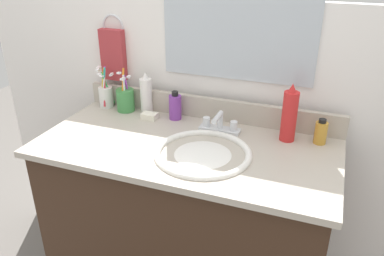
% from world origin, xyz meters
% --- Properties ---
extents(vanity_cabinet, '(1.04, 0.48, 0.80)m').
position_xyz_m(vanity_cabinet, '(0.00, 0.00, 0.40)').
color(vanity_cabinet, '#382316').
rests_on(vanity_cabinet, ground_plane).
extents(countertop, '(1.09, 0.53, 0.02)m').
position_xyz_m(countertop, '(0.00, 0.00, 0.81)').
color(countertop, '#B2A899').
rests_on(countertop, vanity_cabinet).
extents(backsplash, '(1.09, 0.02, 0.09)m').
position_xyz_m(backsplash, '(0.00, 0.25, 0.87)').
color(backsplash, '#B2A899').
rests_on(backsplash, countertop).
extents(back_wall, '(2.19, 0.04, 1.30)m').
position_xyz_m(back_wall, '(0.00, 0.31, 0.65)').
color(back_wall, white).
rests_on(back_wall, ground_plane).
extents(mirror_panel, '(0.60, 0.01, 0.56)m').
position_xyz_m(mirror_panel, '(0.10, 0.29, 1.27)').
color(mirror_panel, '#B2BCC6').
extents(towel_ring, '(0.10, 0.01, 0.10)m').
position_xyz_m(towel_ring, '(-0.44, 0.29, 1.16)').
color(towel_ring, silver).
extents(hand_towel, '(0.11, 0.04, 0.22)m').
position_xyz_m(hand_towel, '(-0.44, 0.27, 1.04)').
color(hand_towel, '#A53338').
extents(sink_basin, '(0.34, 0.34, 0.11)m').
position_xyz_m(sink_basin, '(0.08, -0.05, 0.79)').
color(sink_basin, white).
rests_on(sink_basin, countertop).
extents(faucet, '(0.16, 0.10, 0.08)m').
position_xyz_m(faucet, '(0.08, 0.15, 0.85)').
color(faucet, silver).
rests_on(faucet, countertop).
extents(bottle_oil_amber, '(0.04, 0.04, 0.10)m').
position_xyz_m(bottle_oil_amber, '(0.45, 0.18, 0.87)').
color(bottle_oil_amber, gold).
rests_on(bottle_oil_amber, countertop).
extents(bottle_spray_red, '(0.06, 0.06, 0.22)m').
position_xyz_m(bottle_spray_red, '(0.34, 0.17, 0.92)').
color(bottle_spray_red, red).
rests_on(bottle_spray_red, countertop).
extents(bottle_lotion_white, '(0.05, 0.05, 0.18)m').
position_xyz_m(bottle_lotion_white, '(-0.27, 0.22, 0.90)').
color(bottle_lotion_white, white).
rests_on(bottle_lotion_white, countertop).
extents(bottle_cream_purple, '(0.05, 0.05, 0.12)m').
position_xyz_m(bottle_cream_purple, '(-0.12, 0.20, 0.88)').
color(bottle_cream_purple, '#7A3899').
rests_on(bottle_cream_purple, countertop).
extents(cup_green, '(0.08, 0.08, 0.19)m').
position_xyz_m(cup_green, '(-0.36, 0.20, 0.88)').
color(cup_green, '#3F8C47').
rests_on(cup_green, countertop).
extents(cup_white_ceramic, '(0.07, 0.08, 0.19)m').
position_xyz_m(cup_white_ceramic, '(-0.46, 0.21, 0.88)').
color(cup_white_ceramic, white).
rests_on(cup_white_ceramic, countertop).
extents(soap_bar, '(0.06, 0.04, 0.02)m').
position_xyz_m(soap_bar, '(-0.22, 0.16, 0.84)').
color(soap_bar, white).
rests_on(soap_bar, countertop).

